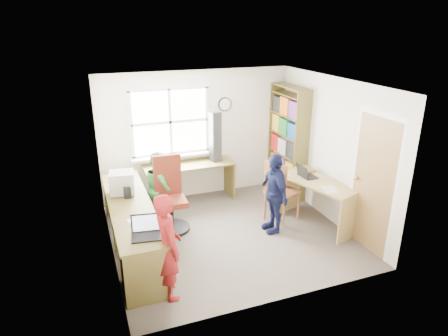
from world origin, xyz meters
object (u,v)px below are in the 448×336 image
at_px(laptop_right, 305,174).
at_px(potted_plant, 173,159).
at_px(cd_tower, 215,137).
at_px(wooden_chair, 280,189).
at_px(person_red, 168,247).
at_px(person_navy, 274,193).
at_px(crt_monitor, 122,183).
at_px(l_desk, 150,232).
at_px(right_desk, 318,193).
at_px(bookshelf, 288,144).
at_px(laptop_left, 146,231).
at_px(person_green, 160,188).
at_px(swivel_chair, 170,198).

xyz_separation_m(laptop_right, potted_plant, (-1.92, 1.35, 0.07)).
distance_m(cd_tower, potted_plant, 0.87).
xyz_separation_m(cd_tower, potted_plant, (-0.81, -0.01, -0.32)).
relative_size(wooden_chair, laptop_right, 3.30).
bearing_deg(person_red, wooden_chair, -64.08).
bearing_deg(person_navy, crt_monitor, -104.51).
distance_m(l_desk, wooden_chair, 2.30).
relative_size(right_desk, person_red, 1.07).
height_order(bookshelf, cd_tower, bookshelf).
bearing_deg(laptop_left, bookshelf, 42.16).
distance_m(crt_monitor, person_green, 0.78).
xyz_separation_m(potted_plant, person_navy, (1.25, -1.53, -0.24)).
bearing_deg(person_green, laptop_left, 166.31).
height_order(bookshelf, swivel_chair, bookshelf).
bearing_deg(crt_monitor, l_desk, -63.60).
xyz_separation_m(bookshelf, swivel_chair, (-2.47, -0.62, -0.48)).
distance_m(swivel_chair, cd_tower, 1.55).
relative_size(laptop_right, potted_plant, 1.18).
bearing_deg(laptop_left, person_navy, 28.04).
xyz_separation_m(laptop_right, person_green, (-2.29, 0.76, -0.20)).
distance_m(bookshelf, laptop_left, 3.71).
relative_size(potted_plant, person_navy, 0.21).
height_order(l_desk, bookshelf, bookshelf).
relative_size(person_red, person_navy, 1.05).
distance_m(laptop_right, person_navy, 0.72).
bearing_deg(right_desk, wooden_chair, 132.02).
bearing_deg(crt_monitor, swivel_chair, 14.30).
relative_size(wooden_chair, person_red, 0.79).
bearing_deg(laptop_left, potted_plant, 77.17).
xyz_separation_m(l_desk, potted_plant, (0.77, 1.71, 0.43)).
distance_m(cd_tower, person_green, 1.45).
bearing_deg(wooden_chair, laptop_right, -32.74).
relative_size(right_desk, person_green, 1.18).
bearing_deg(crt_monitor, bookshelf, 21.52).
bearing_deg(person_navy, laptop_left, -69.96).
bearing_deg(swivel_chair, laptop_left, -112.30).
bearing_deg(wooden_chair, crt_monitor, 147.94).
relative_size(right_desk, cd_tower, 1.58).
relative_size(laptop_left, person_red, 0.29).
height_order(right_desk, laptop_right, laptop_right).
bearing_deg(laptop_right, bookshelf, -16.15).
xyz_separation_m(cd_tower, person_red, (-1.50, -2.55, -0.53)).
relative_size(laptop_left, cd_tower, 0.43).
bearing_deg(wooden_chair, laptop_left, 179.07).
relative_size(laptop_left, person_green, 0.32).
xyz_separation_m(laptop_right, cd_tower, (-1.11, 1.36, 0.39)).
bearing_deg(l_desk, wooden_chair, 10.78).
xyz_separation_m(swivel_chair, laptop_right, (2.20, -0.48, 0.30)).
xyz_separation_m(bookshelf, potted_plant, (-2.19, 0.24, -0.11)).
bearing_deg(swivel_chair, person_green, 110.55).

